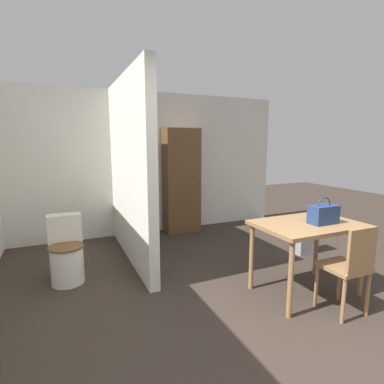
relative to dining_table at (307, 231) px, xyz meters
name	(u,v)px	position (x,y,z in m)	size (l,w,h in m)	color
ground_plane	(289,381)	(-1.01, -0.91, -0.69)	(16.00, 16.00, 0.00)	#382D26
wall_back	(142,164)	(-1.01, 2.96, 0.56)	(5.41, 0.12, 2.50)	silver
partition_wall	(129,170)	(-1.49, 1.78, 0.56)	(0.12, 2.24, 2.50)	silver
dining_table	(307,231)	(0.00, 0.00, 0.00)	(1.08, 0.74, 0.79)	#997047
wooden_chair	(349,266)	(0.05, -0.49, -0.21)	(0.38, 0.38, 0.88)	#997047
toilet	(66,254)	(-2.35, 1.36, -0.36)	(0.39, 0.54, 0.77)	silver
handbag	(323,214)	(0.12, -0.09, 0.20)	(0.30, 0.16, 0.28)	navy
wooden_cabinet	(181,181)	(-0.35, 2.70, 0.25)	(0.63, 0.37, 1.88)	brown
space_heater	(304,235)	(0.89, 0.92, -0.43)	(0.31, 0.23, 0.53)	#9E9EA3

